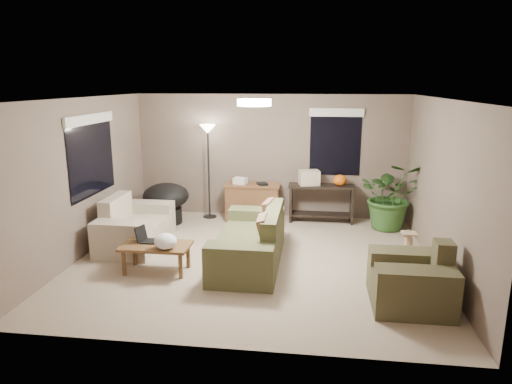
# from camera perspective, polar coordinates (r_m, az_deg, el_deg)

# --- Properties ---
(room_shell) EXTENTS (5.50, 5.50, 5.50)m
(room_shell) POSITION_cam_1_polar(r_m,az_deg,el_deg) (6.92, -0.21, 1.22)
(room_shell) COLOR tan
(room_shell) RESTS_ON ground
(main_sofa) EXTENTS (0.95, 2.20, 0.85)m
(main_sofa) POSITION_cam_1_polar(r_m,az_deg,el_deg) (7.11, -0.51, -6.46)
(main_sofa) COLOR #46482B
(main_sofa) RESTS_ON ground
(throw_pillows) EXTENTS (0.29, 1.36, 0.47)m
(throw_pillows) POSITION_cam_1_polar(r_m,az_deg,el_deg) (6.97, 1.57, -3.80)
(throw_pillows) COLOR #8C7251
(throw_pillows) RESTS_ON main_sofa
(loveseat) EXTENTS (0.90, 1.60, 0.85)m
(loveseat) POSITION_cam_1_polar(r_m,az_deg,el_deg) (8.10, -14.99, -4.39)
(loveseat) COLOR #BDB7A1
(loveseat) RESTS_ON ground
(armchair) EXTENTS (0.95, 1.00, 0.85)m
(armchair) POSITION_cam_1_polar(r_m,az_deg,el_deg) (6.13, 18.88, -10.61)
(armchair) COLOR #46422A
(armchair) RESTS_ON ground
(coffee_table) EXTENTS (1.00, 0.55, 0.42)m
(coffee_table) POSITION_cam_1_polar(r_m,az_deg,el_deg) (6.88, -12.37, -6.91)
(coffee_table) COLOR brown
(coffee_table) RESTS_ON ground
(laptop) EXTENTS (0.39, 0.25, 0.24)m
(laptop) POSITION_cam_1_polar(r_m,az_deg,el_deg) (6.99, -13.46, -5.60)
(laptop) COLOR black
(laptop) RESTS_ON coffee_table
(plastic_bag) EXTENTS (0.35, 0.32, 0.23)m
(plastic_bag) POSITION_cam_1_polar(r_m,az_deg,el_deg) (6.63, -11.25, -6.05)
(plastic_bag) COLOR white
(plastic_bag) RESTS_ON coffee_table
(desk) EXTENTS (1.10, 0.50, 0.75)m
(desk) POSITION_cam_1_polar(r_m,az_deg,el_deg) (9.18, -0.42, -1.26)
(desk) COLOR brown
(desk) RESTS_ON ground
(desk_papers) EXTENTS (0.72, 0.31, 0.12)m
(desk_papers) POSITION_cam_1_polar(r_m,az_deg,el_deg) (9.10, -1.41, 1.34)
(desk_papers) COLOR silver
(desk_papers) RESTS_ON desk
(console_table) EXTENTS (1.30, 0.40, 0.75)m
(console_table) POSITION_cam_1_polar(r_m,az_deg,el_deg) (9.17, 8.15, -1.04)
(console_table) COLOR black
(console_table) RESTS_ON ground
(pumpkin) EXTENTS (0.34, 0.34, 0.22)m
(pumpkin) POSITION_cam_1_polar(r_m,az_deg,el_deg) (9.08, 10.44, 1.47)
(pumpkin) COLOR orange
(pumpkin) RESTS_ON console_table
(cardboard_box) EXTENTS (0.44, 0.37, 0.29)m
(cardboard_box) POSITION_cam_1_polar(r_m,az_deg,el_deg) (9.06, 6.66, 1.80)
(cardboard_box) COLOR beige
(cardboard_box) RESTS_ON console_table
(papasan_chair) EXTENTS (1.03, 1.03, 0.80)m
(papasan_chair) POSITION_cam_1_polar(r_m,az_deg,el_deg) (9.16, -11.18, -1.00)
(papasan_chair) COLOR black
(papasan_chair) RESTS_ON ground
(floor_lamp) EXTENTS (0.32, 0.32, 1.91)m
(floor_lamp) POSITION_cam_1_polar(r_m,az_deg,el_deg) (9.21, -6.03, 6.44)
(floor_lamp) COLOR black
(floor_lamp) RESTS_ON ground
(ceiling_fixture) EXTENTS (0.50, 0.50, 0.10)m
(ceiling_fixture) POSITION_cam_1_polar(r_m,az_deg,el_deg) (6.77, -0.22, 11.12)
(ceiling_fixture) COLOR white
(ceiling_fixture) RESTS_ON room_shell
(houseplant) EXTENTS (1.17, 1.30, 1.02)m
(houseplant) POSITION_cam_1_polar(r_m,az_deg,el_deg) (8.99, 16.48, -1.29)
(houseplant) COLOR #2D5923
(houseplant) RESTS_ON ground
(cat_scratching_post) EXTENTS (0.32, 0.32, 0.50)m
(cat_scratching_post) POSITION_cam_1_polar(r_m,az_deg,el_deg) (7.44, 18.46, -6.92)
(cat_scratching_post) COLOR tan
(cat_scratching_post) RESTS_ON ground
(window_left) EXTENTS (0.05, 1.56, 1.33)m
(window_left) POSITION_cam_1_polar(r_m,az_deg,el_deg) (7.94, -19.94, 5.92)
(window_left) COLOR black
(window_left) RESTS_ON room_shell
(window_back) EXTENTS (1.06, 0.05, 1.33)m
(window_back) POSITION_cam_1_polar(r_m,az_deg,el_deg) (9.24, 9.94, 7.52)
(window_back) COLOR black
(window_back) RESTS_ON room_shell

